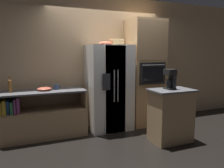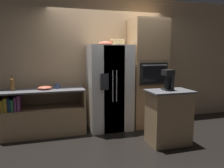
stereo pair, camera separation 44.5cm
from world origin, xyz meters
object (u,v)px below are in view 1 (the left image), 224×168
at_px(refrigerator, 109,88).
at_px(coffee_maker, 171,78).
at_px(wicker_basket, 117,42).
at_px(fruit_bowl, 105,43).
at_px(bottle_tall, 10,85).
at_px(mug, 56,87).
at_px(mixing_bowl, 44,89).
at_px(wall_oven, 144,73).

height_order(refrigerator, coffee_maker, refrigerator).
distance_m(wicker_basket, fruit_bowl, 0.25).
bearing_deg(bottle_tall, mug, 0.50).
distance_m(refrigerator, wicker_basket, 0.95).
bearing_deg(refrigerator, mug, 174.81).
xyz_separation_m(wicker_basket, mixing_bowl, (-1.46, 0.07, -0.89)).
relative_size(wall_oven, coffee_maker, 6.50).
bearing_deg(coffee_maker, bottle_tall, 157.65).
xyz_separation_m(refrigerator, bottle_tall, (-1.87, 0.09, 0.14)).
xyz_separation_m(wall_oven, mug, (-1.91, 0.07, -0.21)).
bearing_deg(wall_oven, mug, 177.88).
xyz_separation_m(refrigerator, wall_oven, (0.85, 0.03, 0.28)).
bearing_deg(bottle_tall, coffee_maker, -22.35).
height_order(wall_oven, coffee_maker, wall_oven).
relative_size(wall_oven, mixing_bowl, 8.65).
distance_m(bottle_tall, mug, 0.82).
bearing_deg(wicker_basket, coffee_maker, -58.11).
xyz_separation_m(wall_oven, mixing_bowl, (-2.14, 0.03, -0.23)).
relative_size(fruit_bowl, mixing_bowl, 1.00).
xyz_separation_m(refrigerator, mixing_bowl, (-1.29, 0.06, 0.05)).
bearing_deg(bottle_tall, mixing_bowl, -2.89).
bearing_deg(wall_oven, wicker_basket, -177.14).
bearing_deg(coffee_maker, mug, 149.19).
bearing_deg(refrigerator, wall_oven, 1.71).
relative_size(mug, mixing_bowl, 0.45).
bearing_deg(coffee_maker, mixing_bowl, 152.87).
height_order(wicker_basket, coffee_maker, wicker_basket).
distance_m(fruit_bowl, mixing_bowl, 1.48).
relative_size(refrigerator, mixing_bowl, 6.59).
xyz_separation_m(bottle_tall, mixing_bowl, (0.58, -0.03, -0.09)).
bearing_deg(wicker_basket, mug, 175.09).
distance_m(wall_oven, coffee_maker, 1.03).
relative_size(mug, coffee_maker, 0.34).
height_order(fruit_bowl, coffee_maker, fruit_bowl).
relative_size(bottle_tall, coffee_maker, 0.83).
height_order(fruit_bowl, mug, fruit_bowl).
relative_size(fruit_bowl, coffee_maker, 0.75).
bearing_deg(fruit_bowl, coffee_maker, -48.33).
distance_m(fruit_bowl, mug, 1.30).
height_order(fruit_bowl, bottle_tall, fruit_bowl).
height_order(refrigerator, mixing_bowl, refrigerator).
height_order(wicker_basket, mug, wicker_basket).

